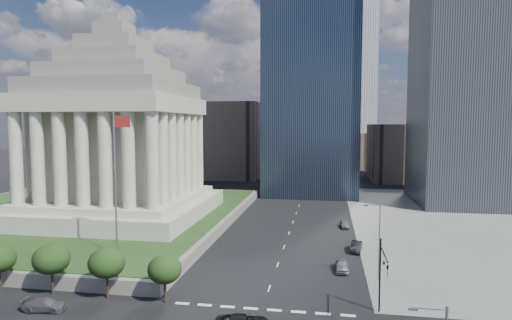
% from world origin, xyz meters
% --- Properties ---
extents(ground, '(500.00, 500.00, 0.00)m').
position_xyz_m(ground, '(0.00, 100.00, 0.00)').
color(ground, black).
rests_on(ground, ground).
extents(plaza_terrace, '(66.00, 70.00, 1.80)m').
position_xyz_m(plaza_terrace, '(-45.00, 50.00, 0.90)').
color(plaza_terrace, slate).
rests_on(plaza_terrace, ground).
extents(plaza_lawn, '(64.00, 68.00, 0.10)m').
position_xyz_m(plaza_lawn, '(-45.00, 50.00, 1.85)').
color(plaza_lawn, '#1F3B18').
rests_on(plaza_lawn, plaza_terrace).
extents(war_memorial, '(34.00, 34.00, 39.00)m').
position_xyz_m(war_memorial, '(-34.00, 48.00, 21.40)').
color(war_memorial, '#A39C88').
rests_on(war_memorial, plaza_lawn).
extents(flagpole, '(2.52, 0.24, 20.00)m').
position_xyz_m(flagpole, '(-21.83, 24.00, 13.11)').
color(flagpole, slate).
rests_on(flagpole, plaza_lawn).
extents(midrise_glass, '(26.00, 26.00, 60.00)m').
position_xyz_m(midrise_glass, '(2.00, 95.00, 30.00)').
color(midrise_glass, black).
rests_on(midrise_glass, ground).
extents(highrise_ne, '(26.00, 28.00, 100.00)m').
position_xyz_m(highrise_ne, '(42.00, 85.00, 50.00)').
color(highrise_ne, black).
rests_on(highrise_ne, ground).
extents(building_filler_ne, '(20.00, 30.00, 20.00)m').
position_xyz_m(building_filler_ne, '(32.00, 130.00, 10.00)').
color(building_filler_ne, brown).
rests_on(building_filler_ne, ground).
extents(building_filler_nw, '(24.00, 30.00, 28.00)m').
position_xyz_m(building_filler_nw, '(-30.00, 130.00, 14.00)').
color(building_filler_nw, brown).
rests_on(building_filler_nw, ground).
extents(traffic_signal_ne, '(0.30, 5.74, 8.00)m').
position_xyz_m(traffic_signal_ne, '(12.50, 13.70, 5.25)').
color(traffic_signal_ne, black).
rests_on(traffic_signal_ne, ground).
extents(street_lamp_north, '(2.13, 0.22, 10.00)m').
position_xyz_m(street_lamp_north, '(13.33, 25.00, 5.66)').
color(street_lamp_north, slate).
rests_on(street_lamp_north, ground).
extents(suv_grey, '(4.80, 2.39, 1.34)m').
position_xyz_m(suv_grey, '(-23.03, 9.76, 0.67)').
color(suv_grey, '#4D4E53').
rests_on(suv_grey, ground).
extents(parked_sedan_near, '(4.50, 1.84, 1.53)m').
position_xyz_m(parked_sedan_near, '(9.00, 27.84, 0.76)').
color(parked_sedan_near, gray).
rests_on(parked_sedan_near, ground).
extents(parked_sedan_mid, '(2.27, 4.81, 1.52)m').
position_xyz_m(parked_sedan_mid, '(11.50, 37.46, 0.76)').
color(parked_sedan_mid, black).
rests_on(parked_sedan_mid, ground).
extents(parked_sedan_far, '(4.13, 1.91, 1.37)m').
position_xyz_m(parked_sedan_far, '(10.24, 52.90, 0.68)').
color(parked_sedan_far, '#56595D').
rests_on(parked_sedan_far, ground).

